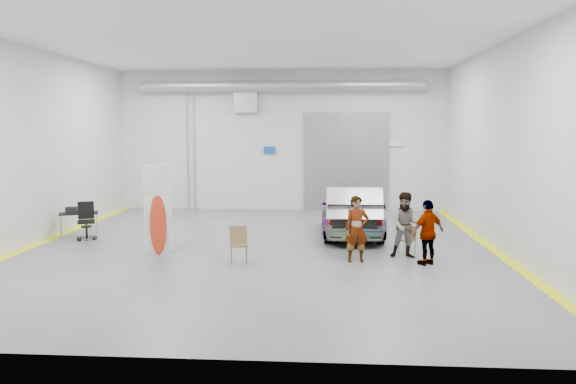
# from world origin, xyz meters

# --- Properties ---
(ground) EXTENTS (16.00, 16.00, 0.00)m
(ground) POSITION_xyz_m (0.00, 0.00, 0.00)
(ground) COLOR slate
(ground) RESTS_ON ground
(room_shell) EXTENTS (14.02, 16.18, 6.01)m
(room_shell) POSITION_xyz_m (0.24, 2.22, 4.08)
(room_shell) COLOR silver
(room_shell) RESTS_ON ground
(sedan_car) EXTENTS (2.05, 4.89, 1.41)m
(sedan_car) POSITION_xyz_m (2.80, 2.32, 0.70)
(sedan_car) COLOR white
(sedan_car) RESTS_ON ground
(person_a) EXTENTS (0.69, 0.51, 1.77)m
(person_a) POSITION_xyz_m (2.78, -1.46, 0.88)
(person_a) COLOR brown
(person_a) RESTS_ON ground
(person_b) EXTENTS (0.93, 0.74, 1.81)m
(person_b) POSITION_xyz_m (4.16, -0.88, 0.90)
(person_b) COLOR slate
(person_b) RESTS_ON ground
(person_c) EXTENTS (1.06, 0.88, 1.71)m
(person_c) POSITION_xyz_m (4.61, -1.65, 0.86)
(person_c) COLOR #AA6A38
(person_c) RESTS_ON ground
(surfboard_display) EXTENTS (0.74, 0.37, 2.72)m
(surfboard_display) POSITION_xyz_m (-2.81, -0.94, 1.10)
(surfboard_display) COLOR white
(surfboard_display) RESTS_ON ground
(folding_chair_near) EXTENTS (0.54, 0.56, 0.96)m
(folding_chair_near) POSITION_xyz_m (-0.31, -1.85, 0.30)
(folding_chair_near) COLOR brown
(folding_chair_near) RESTS_ON ground
(folding_chair_far) EXTENTS (0.52, 0.59, 0.79)m
(folding_chair_far) POSITION_xyz_m (4.25, -0.45, 0.25)
(folding_chair_far) COLOR brown
(folding_chair_far) RESTS_ON ground
(shop_stool) EXTENTS (0.33, 0.33, 0.65)m
(shop_stool) POSITION_xyz_m (-5.16, -0.15, 0.32)
(shop_stool) COLOR black
(shop_stool) RESTS_ON ground
(work_table) EXTENTS (1.35, 1.03, 0.99)m
(work_table) POSITION_xyz_m (-6.26, 1.61, 0.76)
(work_table) COLOR #9C9FA4
(work_table) RESTS_ON ground
(office_chair) EXTENTS (0.67, 0.71, 1.17)m
(office_chair) POSITION_xyz_m (-5.65, 1.02, 0.52)
(office_chair) COLOR black
(office_chair) RESTS_ON ground
(trunk_lid) EXTENTS (1.64, 1.00, 0.04)m
(trunk_lid) POSITION_xyz_m (2.80, 0.14, 1.43)
(trunk_lid) COLOR silver
(trunk_lid) RESTS_ON sedan_car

